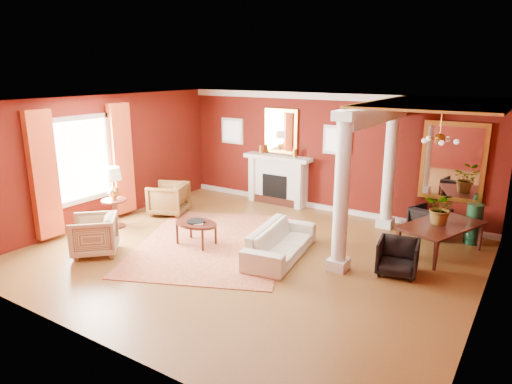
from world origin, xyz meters
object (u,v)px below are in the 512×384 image
Objects in this scene: sofa at (281,237)px; armchair_leopard at (168,197)px; coffee_table at (196,224)px; dining_table at (443,231)px; side_table at (113,188)px; armchair_stripe at (94,233)px.

armchair_leopard is (-3.62, 0.81, 0.03)m from sofa.
dining_table reaches higher than coffee_table.
side_table is (-3.97, -0.55, 0.51)m from sofa.
sofa is 3.10m from dining_table.
armchair_stripe is 0.49× the size of dining_table.
coffee_table is 0.55× the size of dining_table.
armchair_leopard is 6.23m from dining_table.
coffee_table is at bearing 4.05° from side_table.
armchair_stripe is at bearing -133.16° from coffee_table.
dining_table is (5.61, 3.59, 0.06)m from armchair_stripe.
armchair_leopard is at bearing 75.79° from side_table.
armchair_leopard is at bearing 147.77° from armchair_stripe.
coffee_table is (-1.74, -0.39, 0.03)m from sofa.
coffee_table is 0.69× the size of side_table.
armchair_stripe is 6.66m from dining_table.
armchair_leopard is 2.68m from armchair_stripe.
sofa is 2.43× the size of armchair_stripe.
sofa is 4.04m from side_table.
armchair_leopard is 2.23m from coffee_table.
side_table reaches higher than armchair_stripe.
armchair_stripe reaches higher than sofa.
dining_table is at bearing 19.67° from side_table.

